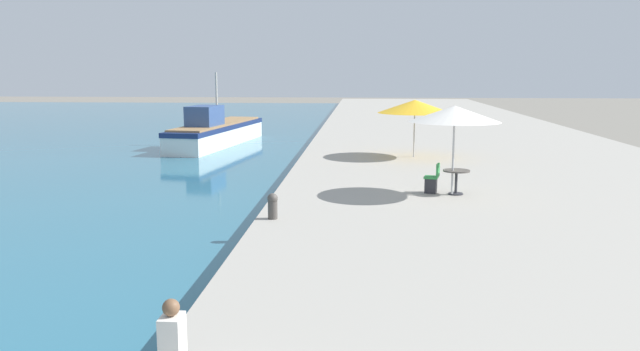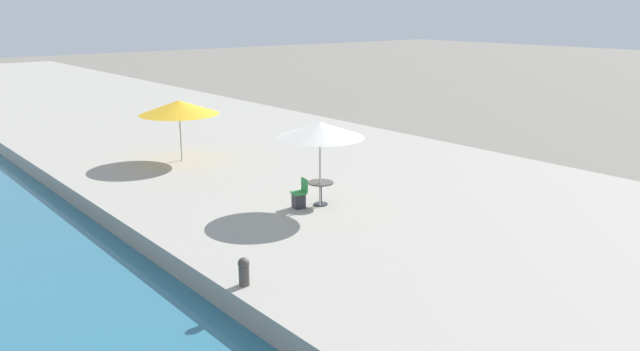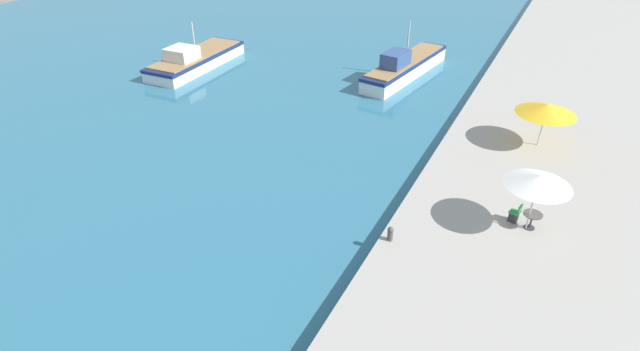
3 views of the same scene
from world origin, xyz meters
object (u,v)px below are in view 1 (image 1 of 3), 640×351
(person_at_quay, at_px, (169,341))
(cafe_umbrella_pink, at_px, (455,114))
(cafe_umbrella_white, at_px, (415,106))
(mooring_bollard, at_px, (273,205))
(cafe_table, at_px, (456,177))
(cafe_chair_left, at_px, (432,182))
(fishing_boat_mid, at_px, (216,131))

(person_at_quay, bearing_deg, cafe_umbrella_pink, 66.40)
(cafe_umbrella_white, relative_size, mooring_bollard, 4.84)
(cafe_table, bearing_deg, cafe_umbrella_pink, -135.90)
(cafe_table, xyz_separation_m, cafe_chair_left, (-0.70, 0.18, -0.21))
(fishing_boat_mid, relative_size, cafe_chair_left, 11.85)
(cafe_umbrella_pink, height_order, cafe_umbrella_white, cafe_umbrella_pink)
(cafe_umbrella_pink, distance_m, mooring_bollard, 6.29)
(cafe_table, bearing_deg, mooring_bollard, -145.45)
(cafe_umbrella_pink, distance_m, person_at_quay, 12.68)
(cafe_umbrella_white, bearing_deg, cafe_umbrella_pink, -86.65)
(cafe_umbrella_white, distance_m, cafe_table, 8.32)
(cafe_umbrella_pink, relative_size, cafe_umbrella_white, 0.85)
(cafe_umbrella_pink, relative_size, mooring_bollard, 4.12)
(fishing_boat_mid, xyz_separation_m, person_at_quay, (6.05, -28.13, 0.20))
(cafe_table, bearing_deg, fishing_boat_mid, 124.12)
(cafe_umbrella_pink, height_order, person_at_quay, cafe_umbrella_pink)
(cafe_umbrella_white, height_order, mooring_bollard, cafe_umbrella_white)
(cafe_chair_left, xyz_separation_m, person_at_quay, (-4.44, -11.78, 0.10))
(fishing_boat_mid, relative_size, mooring_bollard, 16.49)
(fishing_boat_mid, height_order, cafe_umbrella_pink, fishing_boat_mid)
(cafe_chair_left, distance_m, mooring_bollard, 5.68)
(cafe_umbrella_white, xyz_separation_m, person_at_quay, (-4.53, -19.73, -1.74))
(cafe_chair_left, bearing_deg, mooring_bollard, 144.47)
(fishing_boat_mid, xyz_separation_m, cafe_chair_left, (10.50, -16.35, 0.10))
(mooring_bollard, bearing_deg, fishing_boat_mid, 107.09)
(fishing_boat_mid, distance_m, cafe_chair_left, 19.43)
(cafe_chair_left, bearing_deg, cafe_umbrella_pink, -104.37)
(person_at_quay, bearing_deg, fishing_boat_mid, 102.14)
(cafe_table, height_order, person_at_quay, person_at_quay)
(cafe_table, relative_size, cafe_chair_left, 0.88)
(cafe_umbrella_white, distance_m, mooring_bollard, 12.55)
(cafe_chair_left, bearing_deg, cafe_table, -90.00)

